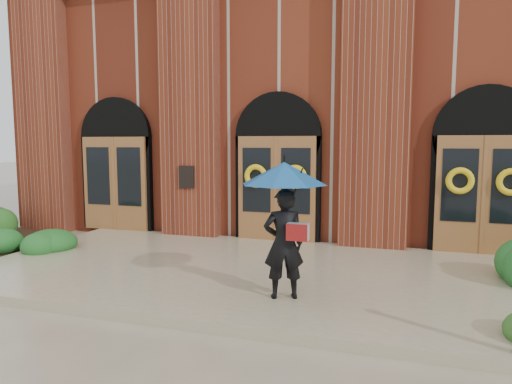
% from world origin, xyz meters
% --- Properties ---
extents(ground, '(90.00, 90.00, 0.00)m').
position_xyz_m(ground, '(0.00, 0.00, 0.00)').
color(ground, tan).
rests_on(ground, ground).
extents(landing, '(10.00, 5.30, 0.15)m').
position_xyz_m(landing, '(0.00, 0.15, 0.07)').
color(landing, tan).
rests_on(landing, ground).
extents(church_building, '(16.20, 12.53, 7.00)m').
position_xyz_m(church_building, '(0.00, 8.78, 3.50)').
color(church_building, maroon).
rests_on(church_building, ground).
extents(man_with_umbrella, '(1.68, 1.68, 2.07)m').
position_xyz_m(man_with_umbrella, '(1.18, -1.25, 1.59)').
color(man_with_umbrella, black).
rests_on(man_with_umbrella, landing).
extents(hedge_front_left, '(1.53, 1.31, 0.54)m').
position_xyz_m(hedge_front_left, '(-5.10, 0.00, 0.27)').
color(hedge_front_left, '#1D5720').
rests_on(hedge_front_left, ground).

